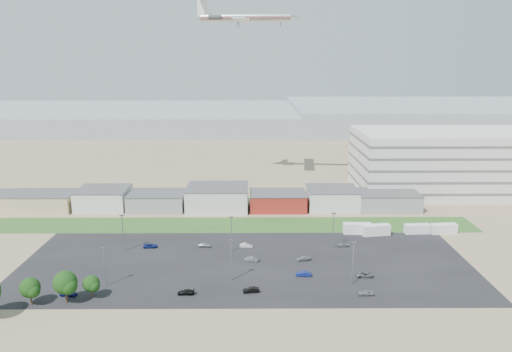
{
  "coord_description": "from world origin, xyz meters",
  "views": [
    {
      "loc": [
        6.92,
        -104.72,
        53.29
      ],
      "look_at": [
        7.72,
        22.0,
        23.61
      ],
      "focal_mm": 35.0,
      "sensor_mm": 36.0,
      "label": 1
    }
  ],
  "objects_px": {
    "parked_car_0": "(364,275)",
    "parked_car_6": "(205,245)",
    "parked_car_7": "(251,259)",
    "parked_car_9": "(150,246)",
    "parked_car_1": "(304,274)",
    "parked_car_8": "(343,245)",
    "parked_car_11": "(246,245)",
    "airliner": "(246,18)",
    "parked_car_12": "(303,258)",
    "parked_car_10": "(68,293)",
    "box_trailer_a": "(357,228)",
    "parked_car_3": "(186,292)",
    "parked_car_13": "(251,290)",
    "parked_car_2": "(366,293)"
  },
  "relations": [
    {
      "from": "parked_car_9",
      "to": "parked_car_7",
      "type": "bearing_deg",
      "value": -112.95
    },
    {
      "from": "parked_car_1",
      "to": "parked_car_13",
      "type": "distance_m",
      "value": 15.98
    },
    {
      "from": "box_trailer_a",
      "to": "airliner",
      "type": "height_order",
      "value": "airliner"
    },
    {
      "from": "parked_car_1",
      "to": "parked_car_6",
      "type": "relative_size",
      "value": 0.99
    },
    {
      "from": "parked_car_6",
      "to": "parked_car_11",
      "type": "distance_m",
      "value": 12.13
    },
    {
      "from": "parked_car_2",
      "to": "parked_car_6",
      "type": "distance_m",
      "value": 50.65
    },
    {
      "from": "parked_car_1",
      "to": "parked_car_13",
      "type": "relative_size",
      "value": 1.03
    },
    {
      "from": "parked_car_11",
      "to": "parked_car_12",
      "type": "bearing_deg",
      "value": -119.98
    },
    {
      "from": "parked_car_1",
      "to": "parked_car_6",
      "type": "xyz_separation_m",
      "value": [
        -26.82,
        20.25,
        -0.07
      ]
    },
    {
      "from": "box_trailer_a",
      "to": "parked_car_2",
      "type": "bearing_deg",
      "value": -96.36
    },
    {
      "from": "parked_car_10",
      "to": "parked_car_12",
      "type": "xyz_separation_m",
      "value": [
        56.25,
        20.41,
        -0.01
      ]
    },
    {
      "from": "parked_car_3",
      "to": "parked_car_6",
      "type": "bearing_deg",
      "value": 177.5
    },
    {
      "from": "airliner",
      "to": "parked_car_7",
      "type": "height_order",
      "value": "airliner"
    },
    {
      "from": "parked_car_6",
      "to": "parked_car_7",
      "type": "xyz_separation_m",
      "value": [
        13.66,
        -10.66,
        0.05
      ]
    },
    {
      "from": "parked_car_2",
      "to": "parked_car_6",
      "type": "relative_size",
      "value": 0.92
    },
    {
      "from": "parked_car_11",
      "to": "parked_car_12",
      "type": "xyz_separation_m",
      "value": [
        15.49,
        -9.79,
        -0.04
      ]
    },
    {
      "from": "parked_car_0",
      "to": "parked_car_6",
      "type": "bearing_deg",
      "value": -115.44
    },
    {
      "from": "parked_car_8",
      "to": "parked_car_11",
      "type": "bearing_deg",
      "value": 85.79
    },
    {
      "from": "parked_car_6",
      "to": "parked_car_7",
      "type": "height_order",
      "value": "parked_car_7"
    },
    {
      "from": "parked_car_6",
      "to": "parked_car_8",
      "type": "height_order",
      "value": "parked_car_8"
    },
    {
      "from": "parked_car_0",
      "to": "parked_car_13",
      "type": "relative_size",
      "value": 1.12
    },
    {
      "from": "parked_car_0",
      "to": "parked_car_2",
      "type": "xyz_separation_m",
      "value": [
        -1.85,
        -10.02,
        0.03
      ]
    },
    {
      "from": "parked_car_10",
      "to": "parked_car_8",
      "type": "bearing_deg",
      "value": -62.07
    },
    {
      "from": "parked_car_1",
      "to": "parked_car_10",
      "type": "distance_m",
      "value": 56.42
    },
    {
      "from": "parked_car_1",
      "to": "parked_car_12",
      "type": "relative_size",
      "value": 0.99
    },
    {
      "from": "parked_car_8",
      "to": "parked_car_12",
      "type": "height_order",
      "value": "parked_car_8"
    },
    {
      "from": "parked_car_6",
      "to": "parked_car_7",
      "type": "relative_size",
      "value": 1.04
    },
    {
      "from": "parked_car_1",
      "to": "parked_car_8",
      "type": "distance_m",
      "value": 24.4
    },
    {
      "from": "box_trailer_a",
      "to": "parked_car_3",
      "type": "relative_size",
      "value": 2.22
    },
    {
      "from": "airliner",
      "to": "parked_car_6",
      "type": "distance_m",
      "value": 103.89
    },
    {
      "from": "parked_car_3",
      "to": "parked_car_12",
      "type": "distance_m",
      "value": 35.29
    },
    {
      "from": "parked_car_3",
      "to": "parked_car_13",
      "type": "distance_m",
      "value": 15.14
    },
    {
      "from": "parked_car_7",
      "to": "parked_car_11",
      "type": "height_order",
      "value": "parked_car_7"
    },
    {
      "from": "parked_car_3",
      "to": "parked_car_13",
      "type": "bearing_deg",
      "value": 93.83
    },
    {
      "from": "parked_car_9",
      "to": "parked_car_3",
      "type": "bearing_deg",
      "value": -158.15
    },
    {
      "from": "parked_car_2",
      "to": "parked_car_7",
      "type": "bearing_deg",
      "value": -127.32
    },
    {
      "from": "parked_car_1",
      "to": "parked_car_9",
      "type": "distance_m",
      "value": 46.96
    },
    {
      "from": "box_trailer_a",
      "to": "parked_car_1",
      "type": "bearing_deg",
      "value": -119.79
    },
    {
      "from": "parked_car_3",
      "to": "parked_car_6",
      "type": "relative_size",
      "value": 0.99
    },
    {
      "from": "airliner",
      "to": "parked_car_12",
      "type": "height_order",
      "value": "airliner"
    },
    {
      "from": "airliner",
      "to": "parked_car_7",
      "type": "bearing_deg",
      "value": -82.69
    },
    {
      "from": "parked_car_7",
      "to": "parked_car_8",
      "type": "height_order",
      "value": "parked_car_7"
    },
    {
      "from": "parked_car_0",
      "to": "parked_car_6",
      "type": "xyz_separation_m",
      "value": [
        -42.05,
        20.78,
        -0.02
      ]
    },
    {
      "from": "parked_car_13",
      "to": "parked_car_6",
      "type": "bearing_deg",
      "value": -162.49
    },
    {
      "from": "parked_car_1",
      "to": "parked_car_12",
      "type": "bearing_deg",
      "value": -179.44
    },
    {
      "from": "airliner",
      "to": "parked_car_0",
      "type": "bearing_deg",
      "value": -66.71
    },
    {
      "from": "airliner",
      "to": "parked_car_7",
      "type": "distance_m",
      "value": 111.41
    },
    {
      "from": "parked_car_3",
      "to": "parked_car_13",
      "type": "relative_size",
      "value": 1.04
    },
    {
      "from": "parked_car_0",
      "to": "parked_car_9",
      "type": "distance_m",
      "value": 61.27
    },
    {
      "from": "parked_car_7",
      "to": "parked_car_9",
      "type": "bearing_deg",
      "value": -102.02
    }
  ]
}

